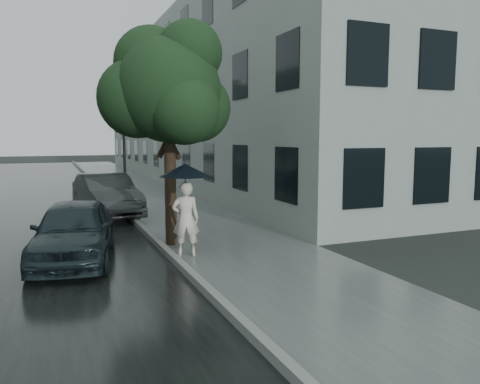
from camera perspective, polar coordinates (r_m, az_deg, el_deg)
name	(u,v)px	position (r m, az deg, el deg)	size (l,w,h in m)	color
ground	(270,271)	(9.34, 3.70, -9.61)	(120.00, 120.00, 0.00)	black
sidewalk	(154,197)	(20.64, -10.46, -0.62)	(3.50, 60.00, 0.01)	slate
kerb_near	(111,198)	(20.34, -15.50, -0.67)	(0.15, 60.00, 0.15)	slate
asphalt_road	(19,204)	(20.24, -25.37, -1.32)	(6.85, 60.00, 0.00)	black
building_near	(211,106)	(29.16, -3.55, 10.47)	(7.02, 36.00, 9.00)	gray
pedestrian	(186,219)	(10.36, -6.64, -3.27)	(0.60, 0.39, 1.65)	beige
umbrella	(185,170)	(10.23, -6.71, 2.65)	(1.29, 1.29, 1.16)	black
street_tree	(168,89)	(11.52, -8.81, 12.32)	(3.25, 2.95, 5.35)	#332619
lamp_post	(120,126)	(22.00, -14.41, 7.82)	(0.85, 0.35, 5.44)	black
car_near	(74,231)	(10.50, -19.56, -4.46)	(1.54, 3.82, 1.30)	black
car_far	(106,195)	(16.12, -15.99, -0.35)	(1.47, 4.21, 1.39)	#25282A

